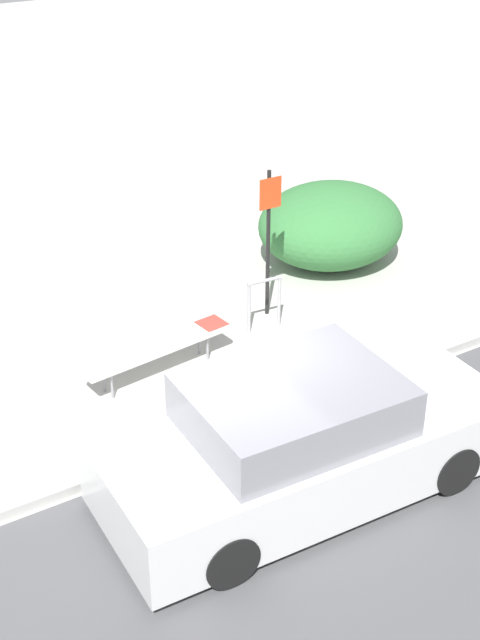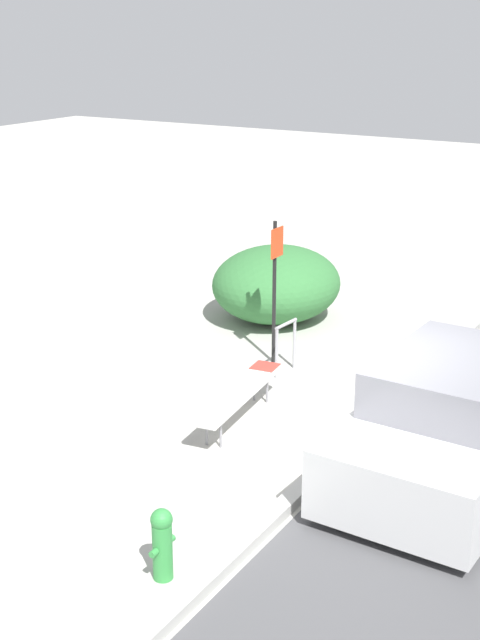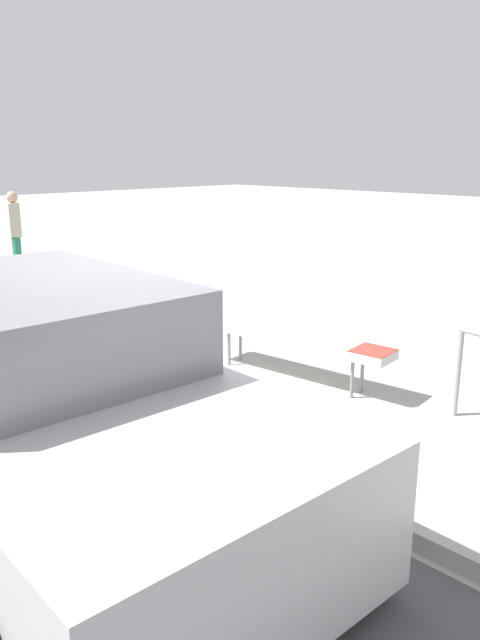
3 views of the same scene
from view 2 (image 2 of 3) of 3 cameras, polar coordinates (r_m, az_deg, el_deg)
The scene contains 8 objects.
ground_plane at distance 11.34m, azimuth 6.37°, elevation -8.81°, with size 60.00×60.00×0.00m, color #ADAAA3.
curb at distance 11.31m, azimuth 6.38°, elevation -8.52°, with size 60.00×0.20×0.13m.
bench at distance 12.05m, azimuth -0.07°, elevation -4.69°, with size 2.24×0.61×0.49m.
bike_rack at distance 13.71m, azimuth 2.94°, elevation -1.43°, with size 0.55×0.10×0.83m.
sign_post at distance 13.85m, azimuth 2.26°, elevation 2.63°, with size 0.36×0.08×2.30m.
fire_hydrant at distance 8.94m, azimuth -5.00°, elevation -13.96°, with size 0.36×0.22×0.77m.
shrub_hedge at distance 16.12m, azimuth 2.35°, elevation 2.34°, with size 2.51×2.26×1.34m.
parked_car_near at distance 11.13m, azimuth 13.98°, elevation -6.03°, with size 4.67×2.05×1.47m.
Camera 2 is at (-9.22, -4.03, 5.23)m, focal length 50.00 mm.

